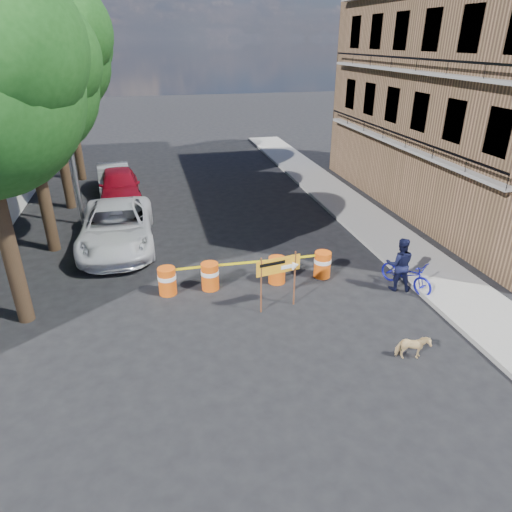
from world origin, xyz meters
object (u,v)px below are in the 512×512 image
bicycle (409,261)px  barrel_far_left (167,280)px  dog (413,348)px  sedan_silver (114,180)px  barrel_far_right (322,264)px  barrel_mid_left (210,276)px  suv_white (117,227)px  barrel_mid_right (277,269)px  detour_sign (284,269)px  pedestrian (400,264)px  sedan_red (120,185)px

bicycle → barrel_far_left: bearing=146.0°
dog → sedan_silver: 17.81m
bicycle → dog: bearing=-140.9°
barrel_far_right → sedan_silver: (-7.25, 11.26, 0.26)m
barrel_mid_left → suv_white: size_ratio=0.15×
barrel_mid_right → dog: (2.24, -4.68, -0.13)m
detour_sign → pedestrian: 3.93m
barrel_far_right → detour_sign: detour_sign is taller
bicycle → barrel_far_right: bearing=126.3°
barrel_mid_right → sedan_silver: (-5.64, 11.29, 0.26)m
barrel_mid_right → suv_white: (-5.22, 4.24, 0.34)m
bicycle → dog: bicycle is taller
pedestrian → bicycle: bicycle is taller
detour_sign → bicycle: 4.22m
barrel_mid_right → barrel_far_left: bearing=179.2°
barrel_mid_left → suv_white: suv_white is taller
sedan_silver → dog: bearing=-69.2°
barrel_mid_right → detour_sign: bearing=-98.8°
dog → suv_white: suv_white is taller
detour_sign → sedan_red: bearing=103.7°
barrel_mid_right → detour_sign: (-0.24, -1.56, 0.83)m
barrel_far_right → sedan_silver: sedan_silver is taller
bicycle → suv_white: bearing=125.1°
pedestrian → suv_white: (-8.88, 5.57, -0.08)m
pedestrian → bicycle: size_ratio=0.93×
detour_sign → dog: size_ratio=2.20×
sedan_red → barrel_far_right: bearing=-59.3°
barrel_far_left → sedan_silver: (-2.07, 11.24, 0.26)m
barrel_far_left → barrel_far_right: 5.18m
sedan_red → dog: bearing=-67.0°
suv_white → sedan_silver: size_ratio=1.31×
suv_white → sedan_silver: suv_white is taller
barrel_far_left → barrel_mid_left: bearing=0.5°
barrel_far_left → barrel_mid_right: (3.57, -0.05, 0.00)m
suv_white → sedan_red: bearing=91.3°
pedestrian → suv_white: size_ratio=0.31×
pedestrian → sedan_silver: 15.68m
detour_sign → dog: bearing=-61.8°
barrel_mid_right → pedestrian: pedestrian is taller
pedestrian → sedan_red: pedestrian is taller
barrel_mid_left → bicycle: bearing=-12.7°
pedestrian → sedan_red: (-8.98, 11.21, -0.08)m
bicycle → sedan_red: bearing=105.9°
bicycle → suv_white: bicycle is taller
barrel_mid_left → bicycle: 6.35m
barrel_far_left → bicycle: 7.67m
pedestrian → sedan_silver: pedestrian is taller
pedestrian → detour_sign: bearing=23.4°
barrel_mid_left → sedan_silver: bearing=107.0°
bicycle → sedan_silver: size_ratio=0.43×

